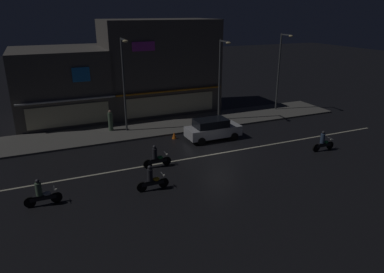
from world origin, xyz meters
name	(u,v)px	position (x,y,z in m)	size (l,w,h in m)	color
ground_plane	(219,153)	(0.00, 0.00, 0.00)	(140.00, 140.00, 0.00)	black
lane_divider_stripe	(219,153)	(0.00, 0.00, 0.01)	(29.11, 0.16, 0.01)	beige
sidewalk_far	(181,124)	(0.00, 7.42, 0.07)	(30.65, 4.73, 0.14)	#5B5954
storefront_left_block	(160,66)	(0.00, 12.84, 4.43)	(10.78, 6.26, 8.88)	#56514C
storefront_center_block	(62,84)	(-9.19, 13.82, 3.22)	(8.40, 8.22, 6.45)	#56514C
streetlamp_west	(124,78)	(-4.88, 7.17, 4.56)	(0.44, 1.64, 7.55)	#47494C
streetlamp_mid	(221,74)	(3.66, 6.91, 4.36)	(0.44, 1.64, 7.15)	#47494C
streetlamp_east	(280,66)	(10.70, 7.80, 4.52)	(0.44, 1.64, 7.46)	#47494C
pedestrian_on_sidewalk	(110,121)	(-6.10, 7.90, 0.94)	(0.39, 0.39, 1.75)	#4C664C
parked_car_near_kerb	(213,129)	(0.89, 2.86, 0.87)	(4.30, 1.98, 1.67)	silver
motorcycle_lead	(323,142)	(7.17, -2.50, 0.63)	(1.90, 0.60, 1.52)	black
motorcycle_following	(156,158)	(-4.83, -0.38, 0.63)	(1.90, 0.60, 1.52)	black
motorcycle_opposite_lane	(152,180)	(-6.05, -3.29, 0.63)	(1.90, 0.60, 1.52)	black
motorcycle_trailing_far	(41,194)	(-11.84, -2.61, 0.63)	(1.90, 0.60, 1.52)	black
traffic_cone	(174,135)	(-1.83, 4.22, 0.28)	(0.36, 0.36, 0.55)	orange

